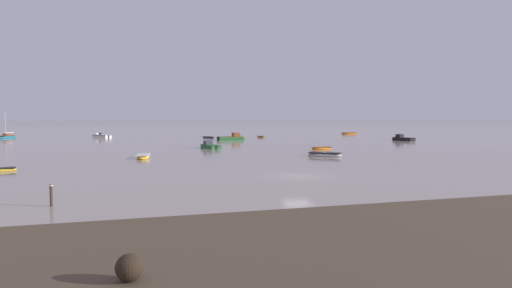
{
  "coord_description": "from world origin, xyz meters",
  "views": [
    {
      "loc": [
        -15.13,
        -37.48,
        5.43
      ],
      "look_at": [
        5.99,
        32.51,
        0.76
      ],
      "focal_mm": 32.11,
      "sensor_mm": 36.0,
      "label": 1
    }
  ],
  "objects_px": {
    "motorboat_moored_4": "(100,136)",
    "rowboat_moored_5": "(143,157)",
    "sailboat_moored_0": "(7,137)",
    "rowboat_moored_3": "(325,155)",
    "rowboat_moored_6": "(261,137)",
    "rowboat_moored_2": "(349,134)",
    "motorboat_moored_1": "(234,138)",
    "motorboat_moored_0": "(209,146)",
    "rowboat_moored_0": "(209,137)",
    "mooring_post_near": "(51,196)",
    "motorboat_moored_3": "(401,139)",
    "rowboat_moored_7": "(322,148)"
  },
  "relations": [
    {
      "from": "sailboat_moored_0",
      "to": "motorboat_moored_1",
      "type": "height_order",
      "value": "sailboat_moored_0"
    },
    {
      "from": "motorboat_moored_4",
      "to": "rowboat_moored_5",
      "type": "relative_size",
      "value": 1.13
    },
    {
      "from": "motorboat_moored_4",
      "to": "rowboat_moored_0",
      "type": "bearing_deg",
      "value": -153.71
    },
    {
      "from": "rowboat_moored_3",
      "to": "rowboat_moored_2",
      "type": "bearing_deg",
      "value": 98.32
    },
    {
      "from": "motorboat_moored_1",
      "to": "motorboat_moored_4",
      "type": "xyz_separation_m",
      "value": [
        -28.16,
        20.0,
        -0.11
      ]
    },
    {
      "from": "motorboat_moored_1",
      "to": "rowboat_moored_0",
      "type": "bearing_deg",
      "value": 103.9
    },
    {
      "from": "motorboat_moored_0",
      "to": "rowboat_moored_6",
      "type": "bearing_deg",
      "value": -46.1
    },
    {
      "from": "motorboat_moored_0",
      "to": "motorboat_moored_3",
      "type": "relative_size",
      "value": 0.92
    },
    {
      "from": "rowboat_moored_2",
      "to": "rowboat_moored_6",
      "type": "bearing_deg",
      "value": 18.8
    },
    {
      "from": "rowboat_moored_5",
      "to": "rowboat_moored_7",
      "type": "height_order",
      "value": "rowboat_moored_5"
    },
    {
      "from": "rowboat_moored_5",
      "to": "mooring_post_near",
      "type": "bearing_deg",
      "value": -4.05
    },
    {
      "from": "rowboat_moored_2",
      "to": "mooring_post_near",
      "type": "height_order",
      "value": "mooring_post_near"
    },
    {
      "from": "motorboat_moored_1",
      "to": "rowboat_moored_7",
      "type": "height_order",
      "value": "motorboat_moored_1"
    },
    {
      "from": "motorboat_moored_4",
      "to": "rowboat_moored_5",
      "type": "distance_m",
      "value": 57.16
    },
    {
      "from": "motorboat_moored_0",
      "to": "motorboat_moored_1",
      "type": "bearing_deg",
      "value": -39.37
    },
    {
      "from": "motorboat_moored_1",
      "to": "rowboat_moored_2",
      "type": "height_order",
      "value": "motorboat_moored_1"
    },
    {
      "from": "rowboat_moored_5",
      "to": "motorboat_moored_1",
      "type": "bearing_deg",
      "value": 159.25
    },
    {
      "from": "motorboat_moored_4",
      "to": "rowboat_moored_5",
      "type": "height_order",
      "value": "motorboat_moored_4"
    },
    {
      "from": "rowboat_moored_5",
      "to": "motorboat_moored_0",
      "type": "bearing_deg",
      "value": 152.0
    },
    {
      "from": "rowboat_moored_3",
      "to": "rowboat_moored_5",
      "type": "relative_size",
      "value": 0.98
    },
    {
      "from": "rowboat_moored_0",
      "to": "motorboat_moored_3",
      "type": "height_order",
      "value": "motorboat_moored_3"
    },
    {
      "from": "motorboat_moored_4",
      "to": "sailboat_moored_0",
      "type": "bearing_deg",
      "value": 40.01
    },
    {
      "from": "motorboat_moored_3",
      "to": "rowboat_moored_6",
      "type": "xyz_separation_m",
      "value": [
        -24.55,
        20.92,
        -0.17
      ]
    },
    {
      "from": "rowboat_moored_0",
      "to": "motorboat_moored_4",
      "type": "xyz_separation_m",
      "value": [
        -24.48,
        9.74,
        0.1
      ]
    },
    {
      "from": "motorboat_moored_0",
      "to": "rowboat_moored_2",
      "type": "bearing_deg",
      "value": -64.51
    },
    {
      "from": "motorboat_moored_0",
      "to": "rowboat_moored_7",
      "type": "bearing_deg",
      "value": -131.11
    },
    {
      "from": "sailboat_moored_0",
      "to": "motorboat_moored_1",
      "type": "bearing_deg",
      "value": 87.35
    },
    {
      "from": "motorboat_moored_0",
      "to": "sailboat_moored_0",
      "type": "xyz_separation_m",
      "value": [
        -38.83,
        44.77,
        0.01
      ]
    },
    {
      "from": "motorboat_moored_0",
      "to": "rowboat_moored_2",
      "type": "relative_size",
      "value": 1.07
    },
    {
      "from": "motorboat_moored_0",
      "to": "rowboat_moored_2",
      "type": "xyz_separation_m",
      "value": [
        47.67,
        41.01,
        -0.07
      ]
    },
    {
      "from": "rowboat_moored_2",
      "to": "rowboat_moored_6",
      "type": "height_order",
      "value": "rowboat_moored_2"
    },
    {
      "from": "sailboat_moored_0",
      "to": "rowboat_moored_7",
      "type": "xyz_separation_m",
      "value": [
        55.3,
        -52.77,
        -0.13
      ]
    },
    {
      "from": "rowboat_moored_6",
      "to": "motorboat_moored_4",
      "type": "bearing_deg",
      "value": -111.99
    },
    {
      "from": "motorboat_moored_3",
      "to": "rowboat_moored_6",
      "type": "height_order",
      "value": "motorboat_moored_3"
    },
    {
      "from": "sailboat_moored_0",
      "to": "rowboat_moored_7",
      "type": "distance_m",
      "value": 76.44
    },
    {
      "from": "motorboat_moored_4",
      "to": "mooring_post_near",
      "type": "distance_m",
      "value": 86.1
    },
    {
      "from": "sailboat_moored_0",
      "to": "motorboat_moored_4",
      "type": "height_order",
      "value": "sailboat_moored_0"
    },
    {
      "from": "rowboat_moored_3",
      "to": "rowboat_moored_0",
      "type": "bearing_deg",
      "value": 135.49
    },
    {
      "from": "rowboat_moored_3",
      "to": "mooring_post_near",
      "type": "distance_m",
      "value": 38.98
    },
    {
      "from": "rowboat_moored_6",
      "to": "sailboat_moored_0",
      "type": "bearing_deg",
      "value": -109.2
    },
    {
      "from": "rowboat_moored_0",
      "to": "rowboat_moored_2",
      "type": "bearing_deg",
      "value": -114.37
    },
    {
      "from": "rowboat_moored_3",
      "to": "rowboat_moored_6",
      "type": "xyz_separation_m",
      "value": [
        6.98,
        50.27,
        -0.06
      ]
    },
    {
      "from": "rowboat_moored_5",
      "to": "rowboat_moored_3",
      "type": "bearing_deg",
      "value": 88.7
    },
    {
      "from": "rowboat_moored_2",
      "to": "motorboat_moored_3",
      "type": "bearing_deg",
      "value": 82.05
    },
    {
      "from": "sailboat_moored_0",
      "to": "rowboat_moored_5",
      "type": "relative_size",
      "value": 1.44
    },
    {
      "from": "rowboat_moored_0",
      "to": "rowboat_moored_3",
      "type": "relative_size",
      "value": 0.8
    },
    {
      "from": "motorboat_moored_0",
      "to": "rowboat_moored_0",
      "type": "bearing_deg",
      "value": -26.03
    },
    {
      "from": "sailboat_moored_0",
      "to": "rowboat_moored_5",
      "type": "height_order",
      "value": "sailboat_moored_0"
    },
    {
      "from": "motorboat_moored_0",
      "to": "rowboat_moored_3",
      "type": "relative_size",
      "value": 1.14
    },
    {
      "from": "rowboat_moored_0",
      "to": "mooring_post_near",
      "type": "distance_m",
      "value": 80.08
    }
  ]
}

